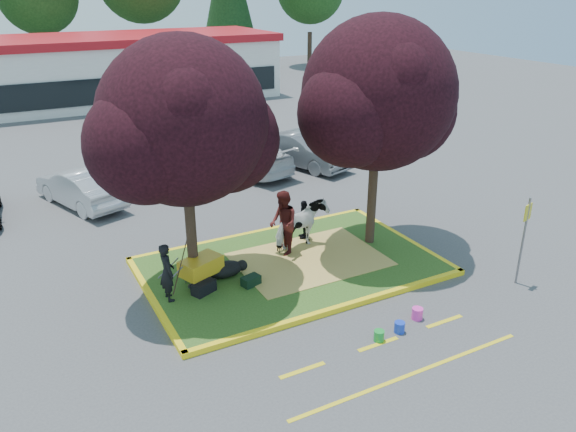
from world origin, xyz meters
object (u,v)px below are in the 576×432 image
bucket_pink (417,314)px  car_silver (80,187)px  cow (301,226)px  sign_post (525,232)px  bucket_green (379,336)px  calf (225,269)px  handler (167,272)px  bucket_blue (399,327)px  wheelbarrow (202,266)px

bucket_pink → car_silver: car_silver is taller
cow → sign_post: size_ratio=0.70×
cow → bucket_green: cow is taller
car_silver → sign_post: bearing=109.4°
sign_post → bucket_pink: size_ratio=8.49×
bucket_green → bucket_pink: (1.38, 0.30, 0.02)m
calf → handler: bearing=-149.9°
bucket_pink → car_silver: bearing=116.6°
handler → bucket_green: size_ratio=5.92×
car_silver → calf: bearing=87.8°
cow → car_silver: (-5.25, 7.33, -0.18)m
calf → car_silver: car_silver is taller
calf → bucket_pink: 5.28m
cow → bucket_blue: 4.88m
calf → bucket_green: bearing=-47.8°
calf → bucket_blue: calf is taller
wheelbarrow → bucket_green: bearing=-78.7°
handler → car_silver: 8.39m
cow → sign_post: bearing=-152.2°
cow → car_silver: 9.02m
handler → bucket_pink: handler is taller
handler → bucket_pink: bearing=-126.3°
sign_post → bucket_pink: bearing=166.2°
wheelbarrow → bucket_pink: bearing=-65.3°
handler → cow: bearing=-79.0°
sign_post → car_silver: 15.19m
handler → wheelbarrow: bearing=-71.8°
wheelbarrow → cow: bearing=-11.3°
handler → sign_post: bearing=-113.2°
bucket_green → bucket_pink: 1.41m
bucket_green → bucket_blue: bucket_blue is taller
handler → sign_post: 9.45m
handler → bucket_pink: 6.33m
cow → handler: handler is taller
sign_post → wheelbarrow: bearing=138.0°
handler → bucket_blue: size_ratio=5.73×
bucket_green → bucket_blue: 0.63m
cow → calf: (-2.74, -0.59, -0.52)m
handler → wheelbarrow: 1.14m
cow → bucket_pink: size_ratio=5.92×
wheelbarrow → sign_post: 8.68m
bucket_blue → car_silver: 13.24m
bucket_green → bucket_blue: size_ratio=0.97×
calf → car_silver: 8.31m
cow → bucket_blue: (-0.03, -4.82, -0.75)m
calf → sign_post: bearing=-12.4°
handler → bucket_green: handler is taller
calf → bucket_green: calf is taller
cow → calf: cow is taller
car_silver → wheelbarrow: bearing=83.2°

